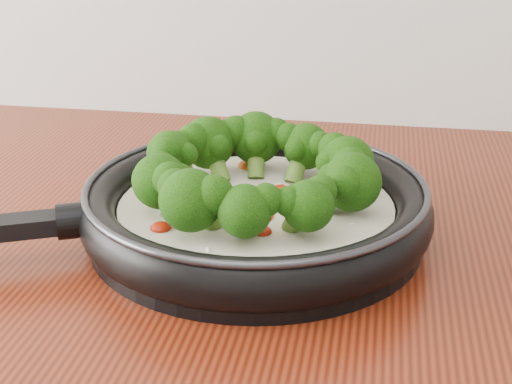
# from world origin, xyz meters

# --- Properties ---
(skillet) EXTENTS (0.60, 0.48, 0.11)m
(skillet) POSITION_xyz_m (-0.03, 1.08, 0.94)
(skillet) COLOR black
(skillet) RESTS_ON counter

